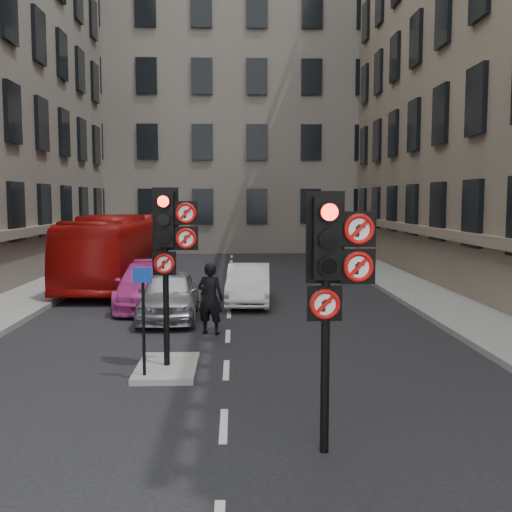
{
  "coord_description": "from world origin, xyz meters",
  "views": [
    {
      "loc": [
        0.18,
        -6.9,
        3.47
      ],
      "look_at": [
        0.5,
        2.18,
        2.6
      ],
      "focal_mm": 42.0,
      "sensor_mm": 36.0,
      "label": 1
    }
  ],
  "objects": [
    {
      "name": "motorcyclist",
      "position": [
        -0.45,
        8.28,
        0.93
      ],
      "size": [
        0.78,
        0.63,
        1.86
      ],
      "primitive_type": "imported",
      "rotation": [
        0.0,
        0.0,
        2.84
      ],
      "color": "black",
      "rests_on": "ground"
    },
    {
      "name": "car_silver",
      "position": [
        -1.72,
        10.3,
        0.7
      ],
      "size": [
        1.75,
        4.13,
        1.39
      ],
      "primitive_type": "imported",
      "rotation": [
        0.0,
        0.0,
        0.02
      ],
      "color": "#95979C",
      "rests_on": "ground"
    },
    {
      "name": "motorcycle",
      "position": [
        -0.75,
        10.61,
        0.47
      ],
      "size": [
        0.5,
        1.58,
        0.94
      ],
      "primitive_type": "imported",
      "rotation": [
        0.0,
        0.0,
        -0.04
      ],
      "color": "black",
      "rests_on": "ground"
    },
    {
      "name": "info_sign",
      "position": [
        -1.55,
        4.28,
        1.46
      ],
      "size": [
        0.36,
        0.11,
        2.07
      ],
      "rotation": [
        0.0,
        0.0,
        0.04
      ],
      "color": "black",
      "rests_on": "centre_island"
    },
    {
      "name": "signal_far",
      "position": [
        -1.11,
        4.99,
        2.7
      ],
      "size": [
        0.91,
        0.4,
        3.58
      ],
      "color": "black",
      "rests_on": "centre_island"
    },
    {
      "name": "bus_red",
      "position": [
        -4.5,
        17.27,
        1.42
      ],
      "size": [
        2.79,
        10.26,
        2.83
      ],
      "primitive_type": "imported",
      "rotation": [
        0.0,
        0.0,
        -0.04
      ],
      "color": "#960C0A",
      "rests_on": "ground"
    },
    {
      "name": "building_far",
      "position": [
        0.0,
        38.0,
        10.0
      ],
      "size": [
        30.0,
        14.0,
        20.0
      ],
      "primitive_type": "cube",
      "color": "gray",
      "rests_on": "ground"
    },
    {
      "name": "pavement_right",
      "position": [
        7.2,
        12.0,
        0.08
      ],
      "size": [
        3.0,
        50.0,
        0.16
      ],
      "primitive_type": "cube",
      "color": "gray",
      "rests_on": "ground"
    },
    {
      "name": "car_pink",
      "position": [
        -2.65,
        12.31,
        0.69
      ],
      "size": [
        2.39,
        4.9,
        1.37
      ],
      "primitive_type": "imported",
      "rotation": [
        0.0,
        0.0,
        0.1
      ],
      "color": "#CF3D9B",
      "rests_on": "ground"
    },
    {
      "name": "ground",
      "position": [
        0.0,
        0.0,
        0.0
      ],
      "size": [
        120.0,
        120.0,
        0.0
      ],
      "primitive_type": "plane",
      "color": "black",
      "rests_on": "ground"
    },
    {
      "name": "centre_island",
      "position": [
        -1.2,
        5.0,
        0.06
      ],
      "size": [
        1.2,
        2.0,
        0.12
      ],
      "primitive_type": "cube",
      "color": "gray",
      "rests_on": "ground"
    },
    {
      "name": "pavement_left",
      "position": [
        -7.2,
        12.0,
        0.08
      ],
      "size": [
        3.0,
        50.0,
        0.16
      ],
      "primitive_type": "cube",
      "color": "gray",
      "rests_on": "ground"
    },
    {
      "name": "car_white",
      "position": [
        0.64,
        12.77,
        0.65
      ],
      "size": [
        1.57,
        4.0,
        1.3
      ],
      "primitive_type": "imported",
      "rotation": [
        0.0,
        0.0,
        -0.05
      ],
      "color": "silver",
      "rests_on": "ground"
    },
    {
      "name": "signal_near",
      "position": [
        1.49,
        0.99,
        2.58
      ],
      "size": [
        0.91,
        0.4,
        3.58
      ],
      "color": "black",
      "rests_on": "ground"
    }
  ]
}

